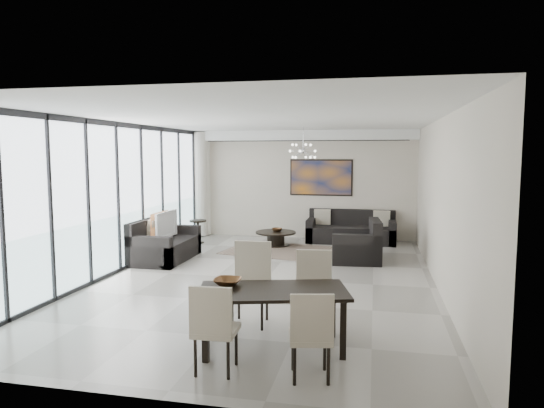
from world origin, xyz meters
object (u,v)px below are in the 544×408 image
(sofa_main, at_px, (351,232))
(television, at_px, (162,224))
(dining_table, at_px, (273,297))
(coffee_table, at_px, (276,238))
(tv_console, at_px, (157,247))

(sofa_main, height_order, television, television)
(sofa_main, height_order, dining_table, sofa_main)
(coffee_table, xyz_separation_m, television, (-2.12, -1.99, 0.56))
(tv_console, height_order, television, television)
(coffee_table, relative_size, tv_console, 0.67)
(sofa_main, bearing_deg, coffee_table, -154.38)
(coffee_table, distance_m, dining_table, 6.44)
(coffee_table, xyz_separation_m, tv_console, (-2.28, -1.93, 0.04))
(tv_console, xyz_separation_m, television, (0.16, -0.06, 0.52))
(sofa_main, xyz_separation_m, dining_table, (-0.56, -7.17, 0.35))
(television, height_order, dining_table, television)
(sofa_main, height_order, tv_console, sofa_main)
(tv_console, distance_m, television, 0.55)
(coffee_table, bearing_deg, television, -136.79)
(sofa_main, bearing_deg, tv_console, -145.66)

